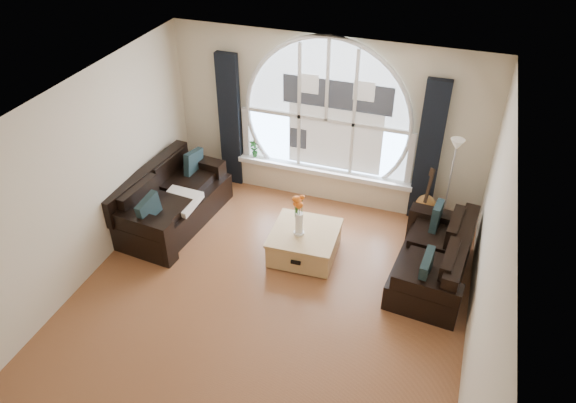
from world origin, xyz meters
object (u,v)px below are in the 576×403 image
object	(u,v)px
sofa_left	(172,200)
floor_lamp	(448,188)
sofa_right	(433,255)
potted_plant	(254,148)
vase_flowers	(299,211)
coffee_chest	(305,242)
guitar	(428,195)

from	to	relation	value
sofa_left	floor_lamp	distance (m)	4.14
sofa_right	potted_plant	size ratio (longest dim) A/B	5.56
floor_lamp	vase_flowers	bearing A→B (deg)	-146.24
coffee_chest	potted_plant	xyz separation A→B (m)	(-1.37, 1.52, 0.48)
sofa_left	sofa_right	world-z (taller)	sofa_left
sofa_left	potted_plant	distance (m)	1.65
coffee_chest	vase_flowers	size ratio (longest dim) A/B	1.33
sofa_left	coffee_chest	world-z (taller)	sofa_left
guitar	potted_plant	distance (m)	2.91
sofa_right	coffee_chest	xyz separation A→B (m)	(-1.77, -0.10, -0.17)
sofa_right	coffee_chest	bearing A→B (deg)	-171.42
guitar	floor_lamp	bearing A→B (deg)	-5.03
floor_lamp	sofa_left	bearing A→B (deg)	-164.86
sofa_right	guitar	world-z (taller)	guitar
sofa_right	potted_plant	bearing A→B (deg)	161.13
sofa_left	sofa_right	size ratio (longest dim) A/B	1.14
sofa_left	potted_plant	size ratio (longest dim) A/B	6.36
vase_flowers	guitar	distance (m)	2.14
floor_lamp	guitar	size ratio (longest dim) A/B	1.51
vase_flowers	potted_plant	distance (m)	2.05
floor_lamp	coffee_chest	bearing A→B (deg)	-146.65
sofa_left	vase_flowers	world-z (taller)	vase_flowers
floor_lamp	potted_plant	bearing A→B (deg)	174.06
sofa_right	guitar	size ratio (longest dim) A/B	1.62
guitar	sofa_right	bearing A→B (deg)	-56.25
sofa_left	guitar	size ratio (longest dim) A/B	1.85
coffee_chest	sofa_right	bearing A→B (deg)	0.53
sofa_right	potted_plant	world-z (taller)	potted_plant
floor_lamp	potted_plant	distance (m)	3.19
vase_flowers	floor_lamp	bearing A→B (deg)	33.76
coffee_chest	vase_flowers	bearing A→B (deg)	-139.11
sofa_left	sofa_right	distance (m)	3.95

